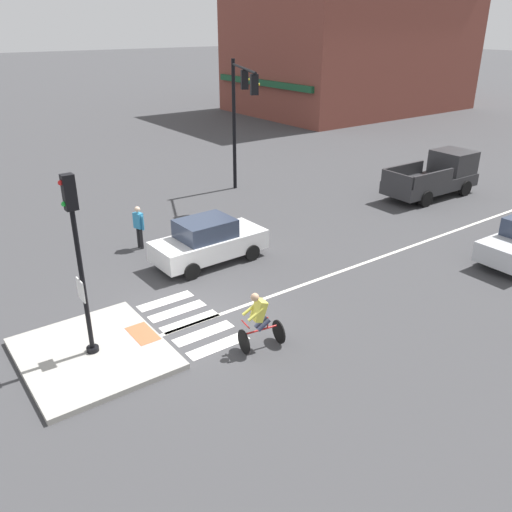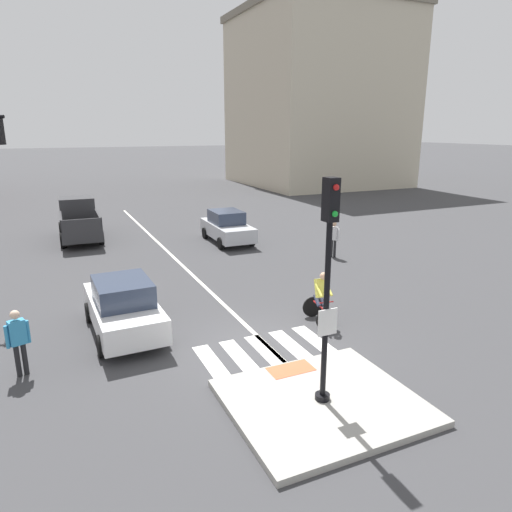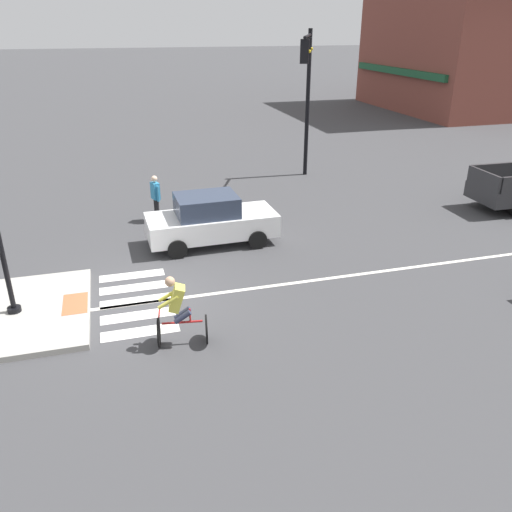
% 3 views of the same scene
% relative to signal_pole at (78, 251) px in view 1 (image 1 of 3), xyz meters
% --- Properties ---
extents(ground_plane, '(300.00, 300.00, 0.00)m').
position_rel_signal_pole_xyz_m(ground_plane, '(0.00, 2.96, -2.98)').
color(ground_plane, '#3D3D3F').
extents(traffic_island, '(3.95, 3.50, 0.15)m').
position_rel_signal_pole_xyz_m(traffic_island, '(0.00, 0.01, -2.91)').
color(traffic_island, '#A3A099').
rests_on(traffic_island, ground).
extents(tactile_pad_front, '(1.10, 0.60, 0.01)m').
position_rel_signal_pole_xyz_m(tactile_pad_front, '(0.00, 1.41, -2.83)').
color(tactile_pad_front, '#DB5B38').
rests_on(tactile_pad_front, traffic_island).
extents(signal_pole, '(0.44, 0.38, 4.71)m').
position_rel_signal_pole_xyz_m(signal_pole, '(0.00, 0.00, 0.00)').
color(signal_pole, black).
rests_on(signal_pole, traffic_island).
extents(crosswalk_stripe_a, '(0.44, 1.80, 0.01)m').
position_rel_signal_pole_xyz_m(crosswalk_stripe_a, '(-1.53, 2.88, -2.98)').
color(crosswalk_stripe_a, silver).
rests_on(crosswalk_stripe_a, ground).
extents(crosswalk_stripe_b, '(0.44, 1.80, 0.01)m').
position_rel_signal_pole_xyz_m(crosswalk_stripe_b, '(-0.77, 2.88, -2.98)').
color(crosswalk_stripe_b, silver).
rests_on(crosswalk_stripe_b, ground).
extents(crosswalk_stripe_c, '(0.44, 1.80, 0.01)m').
position_rel_signal_pole_xyz_m(crosswalk_stripe_c, '(0.00, 2.88, -2.98)').
color(crosswalk_stripe_c, silver).
rests_on(crosswalk_stripe_c, ground).
extents(crosswalk_stripe_d, '(0.44, 1.80, 0.01)m').
position_rel_signal_pole_xyz_m(crosswalk_stripe_d, '(0.77, 2.88, -2.98)').
color(crosswalk_stripe_d, silver).
rests_on(crosswalk_stripe_d, ground).
extents(crosswalk_stripe_e, '(0.44, 1.80, 0.01)m').
position_rel_signal_pole_xyz_m(crosswalk_stripe_e, '(1.53, 2.88, -2.98)').
color(crosswalk_stripe_e, silver).
rests_on(crosswalk_stripe_e, ground).
extents(lane_centre_line, '(0.14, 28.00, 0.01)m').
position_rel_signal_pole_xyz_m(lane_centre_line, '(0.16, 12.96, -2.98)').
color(lane_centre_line, silver).
rests_on(lane_centre_line, ground).
extents(traffic_light_mast, '(4.62, 2.14, 6.35)m').
position_rel_signal_pole_xyz_m(traffic_light_mast, '(-8.89, 10.83, 1.44)').
color(traffic_light_mast, black).
rests_on(traffic_light_mast, ground).
extents(building_corner_left, '(14.78, 21.29, 14.39)m').
position_rel_signal_pole_xyz_m(building_corner_left, '(-26.12, 35.52, 4.23)').
color(building_corner_left, brown).
rests_on(building_corner_left, ground).
extents(car_white_westbound_near, '(1.92, 4.14, 1.64)m').
position_rel_signal_pole_xyz_m(car_white_westbound_near, '(-3.23, 5.52, -2.17)').
color(car_white_westbound_near, white).
rests_on(car_white_westbound_near, ground).
extents(pickup_truck_charcoal_westbound_distant, '(2.15, 5.14, 2.08)m').
position_rel_signal_pole_xyz_m(pickup_truck_charcoal_westbound_distant, '(-3.43, 18.85, -2.01)').
color(pickup_truck_charcoal_westbound_distant, '#2D2D30').
rests_on(pickup_truck_charcoal_westbound_distant, ground).
extents(cyclist, '(0.81, 1.18, 1.68)m').
position_rel_signal_pole_xyz_m(cyclist, '(2.26, 3.72, -2.11)').
color(cyclist, black).
rests_on(cyclist, ground).
extents(pedestrian_at_curb_left, '(0.53, 0.32, 1.67)m').
position_rel_signal_pole_xyz_m(pedestrian_at_curb_left, '(-5.88, 4.07, -2.00)').
color(pedestrian_at_curb_left, black).
rests_on(pedestrian_at_curb_left, ground).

